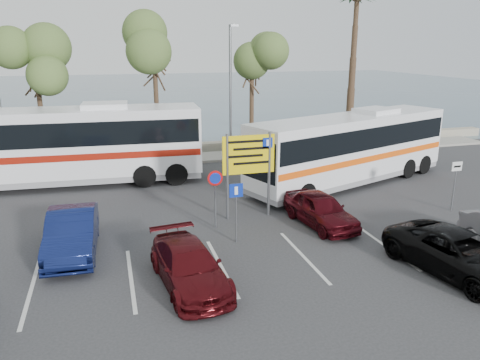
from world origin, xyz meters
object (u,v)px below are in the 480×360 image
object	(u,v)px
coach_bus_right	(350,151)
car_red	(320,209)
suv_black	(459,254)
car_maroon	(189,266)
pedestrian_far	(271,187)
direction_sign	(249,161)
car_blue	(72,233)
coach_bus_left	(67,148)
street_lamp_right	(231,85)

from	to	relation	value
coach_bus_right	car_red	size ratio (longest dim) A/B	3.13
car_red	suv_black	world-z (taller)	suv_black
car_maroon	coach_bus_right	bearing A→B (deg)	33.55
car_maroon	pedestrian_far	bearing A→B (deg)	46.24
car_maroon	suv_black	xyz separation A→B (m)	(8.30, -1.62, 0.06)
direction_sign	pedestrian_far	xyz separation A→B (m)	(1.50, 1.41, -1.65)
direction_sign	car_blue	distance (m)	7.31
car_blue	pedestrian_far	xyz separation A→B (m)	(8.41, 3.11, 0.03)
car_blue	car_maroon	xyz separation A→B (m)	(3.50, -3.38, -0.13)
direction_sign	car_maroon	size ratio (longest dim) A/B	0.84
car_red	car_blue	bearing A→B (deg)	172.53
car_red	coach_bus_left	bearing A→B (deg)	131.28
car_maroon	suv_black	size ratio (longest dim) A/B	0.87
car_blue	pedestrian_far	size ratio (longest dim) A/B	2.93
coach_bus_left	suv_black	bearing A→B (deg)	-47.99
direction_sign	coach_bus_left	size ratio (longest dim) A/B	0.27
street_lamp_right	car_blue	distance (m)	15.45
street_lamp_right	coach_bus_right	size ratio (longest dim) A/B	0.65
coach_bus_left	coach_bus_right	xyz separation A→B (m)	(14.00, -3.77, -0.18)
direction_sign	pedestrian_far	world-z (taller)	direction_sign
street_lamp_right	suv_black	size ratio (longest dim) A/B	1.64
car_red	suv_black	bearing A→B (deg)	-71.83
coach_bus_left	coach_bus_right	size ratio (longest dim) A/B	1.10
suv_black	pedestrian_far	bearing A→B (deg)	101.06
car_blue	car_red	size ratio (longest dim) A/B	1.16
coach_bus_left	car_red	distance (m)	13.36
street_lamp_right	car_maroon	xyz separation A→B (m)	(-5.40, -15.40, -3.98)
direction_sign	car_red	bearing A→B (deg)	-34.22
coach_bus_left	pedestrian_far	bearing A→B (deg)	-32.14
suv_black	car_red	bearing A→B (deg)	103.98
coach_bus_right	car_blue	xyz separation A→B (m)	(-13.41, -5.00, -1.01)
direction_sign	car_maroon	xyz separation A→B (m)	(-3.41, -5.08, -1.81)
car_maroon	suv_black	world-z (taller)	suv_black
car_maroon	street_lamp_right	bearing A→B (deg)	63.97
car_blue	car_red	world-z (taller)	car_blue
car_red	direction_sign	bearing A→B (deg)	138.31
car_red	car_maroon	bearing A→B (deg)	-157.66
car_blue	suv_black	bearing A→B (deg)	-21.13
car_maroon	direction_sign	bearing A→B (deg)	49.45
car_red	coach_bus_right	bearing A→B (deg)	43.87
car_red	pedestrian_far	xyz separation A→B (m)	(-1.00, 3.11, 0.11)
direction_sign	suv_black	xyz separation A→B (m)	(4.90, -6.70, -1.75)
street_lamp_right	car_red	xyz separation A→B (m)	(0.50, -12.02, -3.93)
car_maroon	car_red	world-z (taller)	car_red
direction_sign	pedestrian_far	distance (m)	2.64
coach_bus_left	pedestrian_far	world-z (taller)	coach_bus_left
suv_black	car_maroon	bearing A→B (deg)	157.31
coach_bus_right	car_blue	distance (m)	14.34
car_maroon	car_blue	bearing A→B (deg)	129.30
direction_sign	coach_bus_left	bearing A→B (deg)	136.71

